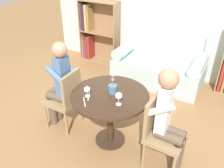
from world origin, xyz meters
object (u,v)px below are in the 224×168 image
chair_right (160,130)px  wine_glass_left (87,90)px  person_left (59,84)px  wine_glass_right (119,96)px  chair_left (66,97)px  flower_vase (113,88)px  couch (159,66)px  person_right (170,120)px  bookshelf_left (95,32)px

chair_right → wine_glass_left: 0.96m
person_left → wine_glass_right: bearing=83.4°
chair_left → wine_glass_left: 0.59m
person_left → flower_vase: person_left is taller
chair_right → flower_vase: bearing=84.3°
chair_left → flower_vase: bearing=95.9°
couch → person_right: size_ratio=1.27×
person_right → chair_left: bearing=91.5°
couch → chair_right: size_ratio=1.80×
wine_glass_right → chair_left: bearing=173.8°
couch → flower_vase: bearing=-89.7°
person_right → wine_glass_right: 0.60m
chair_right → person_right: bearing=-91.2°
person_left → wine_glass_right: person_left is taller
person_right → wine_glass_right: person_right is taller
couch → bookshelf_left: (-1.59, 0.27, 0.33)m
couch → flower_vase: (0.01, -1.80, 0.50)m
chair_right → wine_glass_left: chair_right is taller
chair_right → person_left: 1.45m
bookshelf_left → wine_glass_left: size_ratio=10.00×
couch → chair_right: bearing=-70.3°
chair_left → wine_glass_left: bearing=73.2°
bookshelf_left → wine_glass_right: bearing=-51.7°
bookshelf_left → wine_glass_right: bookshelf_left is taller
bookshelf_left → couch: bearing=-9.7°
couch → wine_glass_right: 2.06m
person_left → wine_glass_left: bearing=75.9°
wine_glass_left → person_left: bearing=167.0°
chair_right → person_left: bearing=91.8°
bookshelf_left → chair_left: bearing=-67.1°
person_right → flower_vase: person_right is taller
chair_left → person_left: person_left is taller
chair_right → wine_glass_right: (-0.49, -0.09, 0.36)m
chair_left → person_left: size_ratio=0.70×
person_right → bookshelf_left: bearing=49.1°
person_right → wine_glass_left: (-0.98, -0.12, 0.15)m
flower_vase → chair_left: bearing=-172.9°
wine_glass_left → couch: bearing=83.9°
chair_right → flower_vase: 0.74m
person_left → person_right: size_ratio=1.01×
bookshelf_left → chair_left: (0.91, -2.16, -0.15)m
couch → person_right: bearing=-68.1°
couch → wine_glass_right: (0.19, -1.98, 0.54)m
bookshelf_left → person_left: size_ratio=1.02×
chair_left → person_left: 0.21m
chair_right → flower_vase: flower_vase is taller
chair_left → flower_vase: size_ratio=3.53×
bookshelf_left → chair_right: size_ratio=1.47×
wine_glass_left → chair_right: bearing=8.2°
couch → wine_glass_right: size_ratio=10.27×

